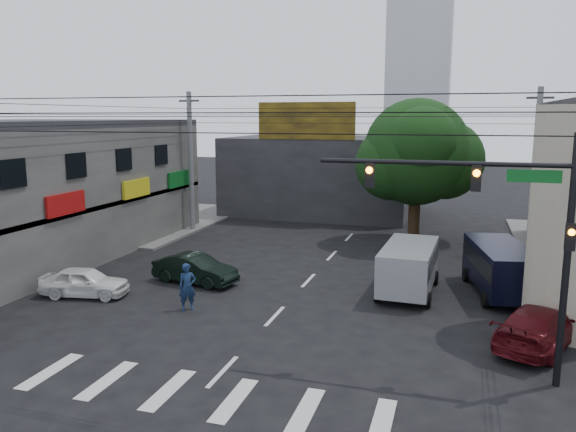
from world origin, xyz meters
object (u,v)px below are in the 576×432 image
at_px(white_compact, 85,282).
at_px(traffic_officer, 187,287).
at_px(street_tree, 416,152).
at_px(utility_pole_far_left, 191,163).
at_px(traffic_gantry, 505,217).
at_px(dark_sedan, 195,269).
at_px(navy_van, 500,270).
at_px(maroon_sedan, 539,326).
at_px(utility_pole_far_right, 535,172).
at_px(silver_minivan, 409,269).

xyz_separation_m(white_compact, traffic_officer, (5.01, -0.26, 0.31)).
bearing_deg(street_tree, utility_pole_far_left, -176.05).
bearing_deg(street_tree, traffic_gantry, -78.01).
relative_size(dark_sedan, white_compact, 1.07).
height_order(white_compact, navy_van, navy_van).
height_order(traffic_gantry, maroon_sedan, traffic_gantry).
height_order(utility_pole_far_right, white_compact, utility_pole_far_right).
bearing_deg(maroon_sedan, silver_minivan, -20.24).
bearing_deg(navy_van, traffic_officer, 104.18).
relative_size(utility_pole_far_right, white_compact, 2.34).
bearing_deg(maroon_sedan, traffic_gantry, 86.01).
relative_size(traffic_gantry, utility_pole_far_right, 0.78).
bearing_deg(traffic_gantry, maroon_sedan, 62.23).
distance_m(dark_sedan, navy_van, 13.55).
xyz_separation_m(traffic_gantry, utility_pole_far_right, (2.68, 17.00, -0.23)).
bearing_deg(utility_pole_far_left, street_tree, 3.95).
distance_m(traffic_gantry, white_compact, 17.17).
bearing_deg(dark_sedan, traffic_officer, -147.89).
height_order(maroon_sedan, silver_minivan, silver_minivan).
bearing_deg(utility_pole_far_left, silver_minivan, -32.13).
bearing_deg(silver_minivan, traffic_gantry, -154.52).
bearing_deg(traffic_gantry, silver_minivan, 113.03).
bearing_deg(silver_minivan, utility_pole_far_right, -29.21).
relative_size(traffic_gantry, dark_sedan, 1.70).
height_order(traffic_gantry, navy_van, traffic_gantry).
xyz_separation_m(utility_pole_far_right, traffic_officer, (-14.05, -14.31, -3.65)).
bearing_deg(maroon_sedan, street_tree, -46.63).
bearing_deg(navy_van, utility_pole_far_right, -25.11).
height_order(street_tree, utility_pole_far_right, utility_pole_far_right).
bearing_deg(maroon_sedan, traffic_officer, 24.82).
bearing_deg(navy_van, maroon_sedan, 178.10).
bearing_deg(traffic_gantry, white_compact, 169.79).
relative_size(utility_pole_far_left, dark_sedan, 2.18).
relative_size(utility_pole_far_left, maroon_sedan, 1.80).
height_order(street_tree, white_compact, street_tree).
xyz_separation_m(white_compact, silver_minivan, (13.20, 4.55, 0.42)).
height_order(dark_sedan, silver_minivan, silver_minivan).
relative_size(dark_sedan, silver_minivan, 0.84).
bearing_deg(utility_pole_far_right, street_tree, 171.25).
height_order(street_tree, navy_van, street_tree).
xyz_separation_m(street_tree, traffic_gantry, (3.82, -18.00, -0.64)).
bearing_deg(traffic_officer, utility_pole_far_left, 80.09).
distance_m(utility_pole_far_left, utility_pole_far_right, 21.00).
relative_size(silver_minivan, traffic_officer, 2.65).
bearing_deg(maroon_sedan, utility_pole_far_right, -70.83).
distance_m(maroon_sedan, traffic_officer, 12.92).
relative_size(street_tree, traffic_gantry, 1.21).
relative_size(utility_pole_far_left, white_compact, 2.34).
bearing_deg(utility_pole_far_left, maroon_sedan, -35.32).
distance_m(dark_sedan, silver_minivan, 9.65).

